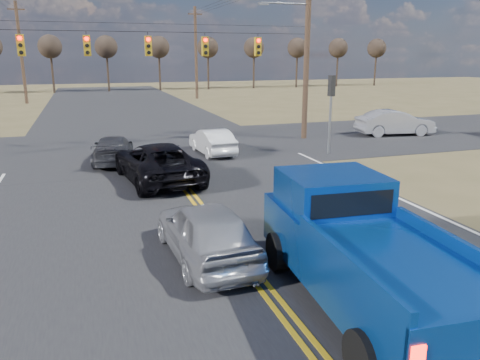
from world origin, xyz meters
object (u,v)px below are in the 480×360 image
object	(u,v)px
white_car_queue	(212,141)
dgrey_car_queue	(113,149)
pickup_truck	(361,250)
black_suv	(158,162)
silver_suv	(206,231)
cross_car_east_near	(395,123)

from	to	relation	value
white_car_queue	dgrey_car_queue	size ratio (longest dim) A/B	0.91
white_car_queue	dgrey_car_queue	world-z (taller)	white_car_queue
white_car_queue	dgrey_car_queue	bearing A→B (deg)	1.98
pickup_truck	black_suv	size ratio (longest dim) A/B	1.16
silver_suv	white_car_queue	xyz separation A→B (m)	(3.42, 12.19, -0.09)
dgrey_car_queue	silver_suv	bearing A→B (deg)	104.42
silver_suv	black_suv	bearing A→B (deg)	-93.01
cross_car_east_near	silver_suv	bearing A→B (deg)	140.68
pickup_truck	cross_car_east_near	xyz separation A→B (m)	(13.30, 17.14, -0.36)
white_car_queue	cross_car_east_near	distance (m)	12.43
dgrey_car_queue	black_suv	bearing A→B (deg)	117.52
pickup_truck	dgrey_car_queue	distance (m)	15.22
silver_suv	dgrey_car_queue	world-z (taller)	silver_suv
black_suv	cross_car_east_near	world-z (taller)	cross_car_east_near
pickup_truck	silver_suv	bearing A→B (deg)	132.69
pickup_truck	black_suv	world-z (taller)	pickup_truck
silver_suv	cross_car_east_near	bearing A→B (deg)	-141.00
silver_suv	black_suv	size ratio (longest dim) A/B	0.78
pickup_truck	black_suv	distance (m)	11.02
pickup_truck	cross_car_east_near	size ratio (longest dim) A/B	1.35
cross_car_east_near	white_car_queue	bearing A→B (deg)	107.71
black_suv	cross_car_east_near	xyz separation A→B (m)	(15.70, 6.39, 0.01)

